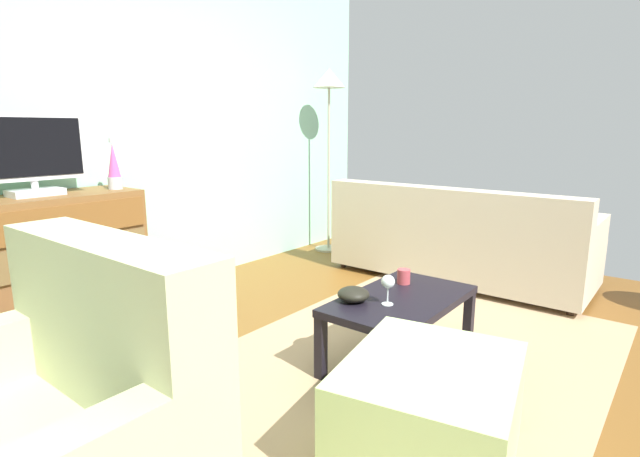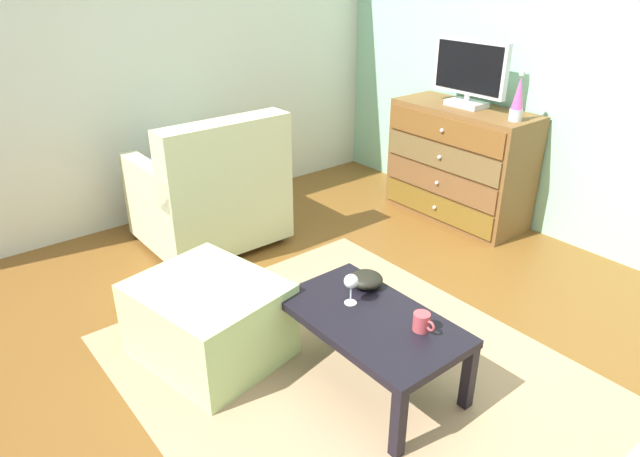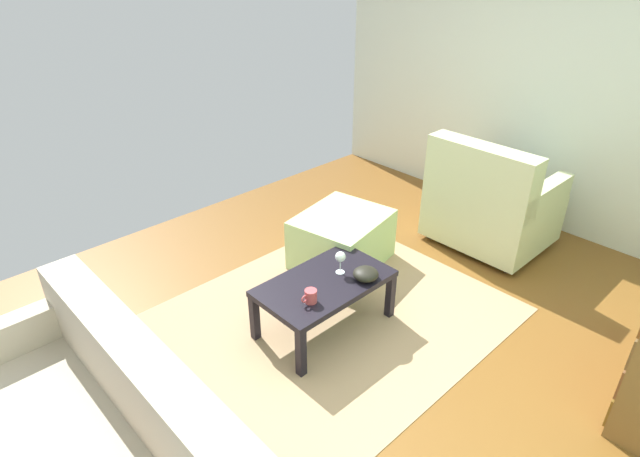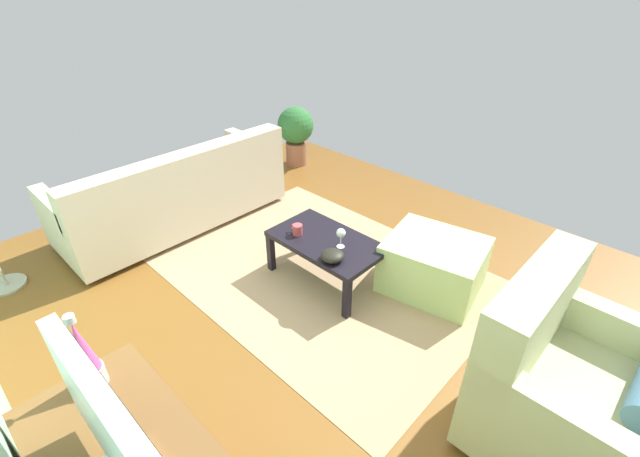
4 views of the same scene
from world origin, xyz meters
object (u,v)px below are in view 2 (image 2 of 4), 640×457
(mug, at_px, (422,322))
(armchair, at_px, (211,194))
(bowl_decorative, at_px, (367,279))
(ottoman, at_px, (209,320))
(lava_lamp, at_px, (518,99))
(wine_glass, at_px, (351,282))
(dresser, at_px, (459,163))
(coffee_table, at_px, (371,325))
(tv, at_px, (470,72))

(mug, bearing_deg, armchair, 178.67)
(bowl_decorative, bearing_deg, ottoman, -124.40)
(lava_lamp, xyz_separation_m, wine_glass, (0.41, -1.83, -0.52))
(dresser, xyz_separation_m, lava_lamp, (0.45, -0.04, 0.58))
(ottoman, bearing_deg, dresser, 98.06)
(coffee_table, relative_size, armchair, 0.93)
(dresser, bearing_deg, coffee_table, -61.96)
(mug, height_order, armchair, armchair)
(wine_glass, distance_m, ottoman, 0.77)
(dresser, xyz_separation_m, mug, (1.21, -1.77, -0.02))
(mug, distance_m, armchair, 1.98)
(lava_lamp, bearing_deg, ottoman, -92.77)
(coffee_table, height_order, ottoman, ottoman)
(lava_lamp, xyz_separation_m, ottoman, (-0.11, -2.32, -0.81))
(tv, height_order, ottoman, tv)
(ottoman, bearing_deg, mug, 34.02)
(wine_glass, bearing_deg, mug, 15.81)
(coffee_table, bearing_deg, wine_glass, -179.95)
(mug, bearing_deg, ottoman, -145.98)
(tv, bearing_deg, dresser, -59.61)
(coffee_table, bearing_deg, mug, 25.12)
(tv, xyz_separation_m, ottoman, (0.35, -2.39, -0.91))
(bowl_decorative, bearing_deg, wine_glass, -68.12)
(mug, distance_m, bowl_decorative, 0.43)
(bowl_decorative, bearing_deg, dresser, 114.80)
(coffee_table, relative_size, bowl_decorative, 5.25)
(coffee_table, distance_m, armchair, 1.77)
(dresser, bearing_deg, mug, -55.57)
(dresser, relative_size, bowl_decorative, 6.54)
(coffee_table, height_order, armchair, armchair)
(tv, bearing_deg, wine_glass, -65.38)
(dresser, distance_m, mug, 2.14)
(tv, distance_m, coffee_table, 2.29)
(tv, relative_size, wine_glass, 3.89)
(tv, height_order, lava_lamp, tv)
(coffee_table, bearing_deg, lava_lamp, 106.75)
(dresser, relative_size, armchair, 1.16)
(wine_glass, bearing_deg, coffee_table, 0.05)
(tv, distance_m, bowl_decorative, 2.03)
(lava_lamp, distance_m, mug, 1.98)
(tv, relative_size, coffee_table, 0.70)
(coffee_table, relative_size, ottoman, 1.25)
(wine_glass, relative_size, armchair, 0.17)
(lava_lamp, xyz_separation_m, bowl_decorative, (0.34, -1.66, -0.60))
(dresser, distance_m, ottoman, 2.40)
(bowl_decorative, relative_size, armchair, 0.18)
(ottoman, bearing_deg, bowl_decorative, 55.60)
(coffee_table, relative_size, wine_glass, 5.58)
(tv, height_order, bowl_decorative, tv)
(coffee_table, height_order, mug, mug)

